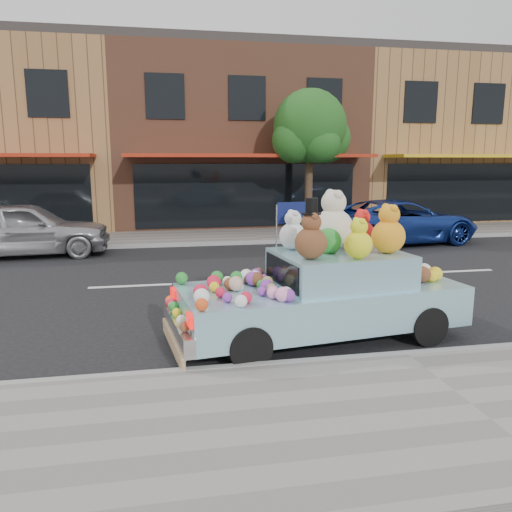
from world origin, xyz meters
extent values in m
plane|color=black|center=(0.00, 0.00, 0.00)|extent=(120.00, 120.00, 0.00)
cube|color=gray|center=(0.00, -6.50, 0.06)|extent=(60.00, 3.00, 0.12)
cube|color=gray|center=(0.00, 6.50, 0.06)|extent=(60.00, 3.00, 0.12)
cube|color=gray|center=(0.00, -5.00, 0.07)|extent=(60.00, 0.12, 0.13)
cube|color=gray|center=(0.00, 5.00, 0.07)|extent=(60.00, 0.12, 0.13)
cube|color=black|center=(-7.00, 7.98, 5.00)|extent=(1.40, 0.06, 1.60)
cube|color=brown|center=(0.00, 12.00, 3.50)|extent=(10.00, 8.00, 7.00)
cube|color=#332D2B|center=(0.00, 12.00, 7.15)|extent=(10.00, 8.00, 0.30)
cube|color=black|center=(0.00, 7.98, 1.40)|extent=(8.50, 0.06, 2.40)
cube|color=#A8240F|center=(0.00, 7.10, 2.90)|extent=(9.00, 1.80, 0.12)
cube|color=black|center=(-3.00, 7.98, 5.00)|extent=(1.40, 0.06, 1.60)
cube|color=black|center=(0.00, 7.98, 5.00)|extent=(1.40, 0.06, 1.60)
cube|color=black|center=(3.00, 7.98, 5.00)|extent=(1.40, 0.06, 1.60)
cube|color=olive|center=(10.00, 12.00, 3.50)|extent=(10.00, 8.00, 7.00)
cube|color=#332D2B|center=(10.00, 12.00, 7.15)|extent=(10.00, 8.00, 0.30)
cube|color=black|center=(10.00, 7.98, 1.40)|extent=(8.50, 0.06, 2.40)
cube|color=gold|center=(10.00, 7.10, 2.90)|extent=(9.00, 1.80, 0.12)
cube|color=black|center=(7.00, 7.98, 5.00)|extent=(1.40, 0.06, 1.60)
cube|color=black|center=(10.00, 7.98, 5.00)|extent=(1.40, 0.06, 1.60)
cylinder|color=#38281C|center=(2.00, 6.50, 1.60)|extent=(0.28, 0.28, 3.20)
sphere|color=#184F16|center=(2.00, 6.50, 3.92)|extent=(2.60, 2.60, 2.60)
sphere|color=#184F16|center=(2.70, 6.80, 3.52)|extent=(1.80, 1.80, 1.80)
sphere|color=#184F16|center=(1.40, 6.30, 3.42)|extent=(1.60, 1.60, 1.60)
sphere|color=#184F16|center=(2.20, 5.90, 3.32)|extent=(1.40, 1.40, 1.40)
sphere|color=#184F16|center=(1.70, 7.10, 3.62)|extent=(1.60, 1.60, 1.60)
imported|color=#A4A3A8|center=(-7.16, 4.17, 0.80)|extent=(4.82, 2.22, 1.60)
imported|color=navy|center=(4.52, 4.31, 0.73)|extent=(5.52, 3.10, 1.46)
cylinder|color=black|center=(0.60, -4.49, 0.30)|extent=(0.62, 0.28, 0.60)
cylinder|color=black|center=(0.40, -2.94, 0.30)|extent=(0.62, 0.28, 0.60)
cylinder|color=black|center=(-2.17, -4.85, 0.30)|extent=(0.62, 0.28, 0.60)
cylinder|color=black|center=(-2.38, -3.30, 0.30)|extent=(0.62, 0.28, 0.60)
cube|color=#94C9DC|center=(-0.89, -3.90, 0.55)|extent=(4.48, 2.24, 0.60)
cube|color=#94C9DC|center=(-0.59, -3.86, 1.10)|extent=(2.08, 1.73, 0.50)
cube|color=silver|center=(-3.09, -4.18, 0.40)|extent=(0.39, 1.79, 0.26)
cube|color=red|center=(-2.95, -4.85, 0.72)|extent=(0.10, 0.29, 0.16)
cube|color=red|center=(-3.13, -3.50, 0.72)|extent=(0.10, 0.29, 0.16)
cube|color=black|center=(-1.53, -3.98, 1.10)|extent=(0.21, 1.29, 0.40)
sphere|color=brown|center=(-1.19, -4.29, 1.58)|extent=(0.46, 0.46, 0.46)
sphere|color=brown|center=(-1.19, -4.29, 1.88)|extent=(0.29, 0.29, 0.29)
sphere|color=brown|center=(-1.19, -4.39, 1.97)|extent=(0.11, 0.11, 0.11)
sphere|color=brown|center=(-1.19, -4.19, 1.97)|extent=(0.11, 0.11, 0.11)
cylinder|color=black|center=(-1.19, -4.29, 2.00)|extent=(0.27, 0.27, 0.02)
cylinder|color=black|center=(-1.19, -4.29, 2.11)|extent=(0.17, 0.17, 0.22)
sphere|color=beige|center=(-0.59, -3.50, 1.67)|extent=(0.64, 0.64, 0.64)
sphere|color=beige|center=(-0.59, -3.50, 2.08)|extent=(0.40, 0.40, 0.40)
sphere|color=beige|center=(-0.59, -3.64, 2.21)|extent=(0.15, 0.15, 0.15)
sphere|color=beige|center=(-0.59, -3.36, 2.21)|extent=(0.15, 0.15, 0.15)
sphere|color=orange|center=(0.09, -4.07, 1.61)|extent=(0.51, 0.51, 0.51)
sphere|color=orange|center=(0.09, -4.07, 1.94)|extent=(0.32, 0.32, 0.32)
sphere|color=orange|center=(0.09, -4.18, 2.04)|extent=(0.12, 0.12, 0.12)
sphere|color=orange|center=(0.09, -3.96, 2.04)|extent=(0.12, 0.12, 0.12)
sphere|color=red|center=(-0.05, -3.38, 1.56)|extent=(0.42, 0.42, 0.42)
sphere|color=red|center=(-0.05, -3.38, 1.83)|extent=(0.26, 0.26, 0.26)
sphere|color=red|center=(-0.05, -3.47, 1.91)|extent=(0.10, 0.10, 0.10)
sphere|color=red|center=(-0.05, -3.29, 1.91)|extent=(0.10, 0.10, 0.10)
sphere|color=silver|center=(-1.24, -3.49, 1.56)|extent=(0.43, 0.43, 0.43)
sphere|color=silver|center=(-1.24, -3.49, 1.84)|extent=(0.27, 0.27, 0.27)
sphere|color=silver|center=(-1.24, -3.58, 1.93)|extent=(0.10, 0.10, 0.10)
sphere|color=silver|center=(-1.24, -3.40, 1.93)|extent=(0.10, 0.10, 0.10)
sphere|color=yellow|center=(-0.52, -4.40, 1.55)|extent=(0.41, 0.41, 0.41)
sphere|color=yellow|center=(-0.52, -4.40, 1.81)|extent=(0.25, 0.25, 0.25)
sphere|color=yellow|center=(-0.52, -4.49, 1.90)|extent=(0.10, 0.10, 0.10)
sphere|color=yellow|center=(-0.52, -4.31, 1.90)|extent=(0.10, 0.10, 0.10)
sphere|color=#227C27|center=(-0.79, -3.88, 1.53)|extent=(0.40, 0.40, 0.40)
sphere|color=pink|center=(-0.30, -3.77, 1.50)|extent=(0.32, 0.32, 0.32)
sphere|color=#752F8F|center=(-2.43, -4.56, 0.92)|extent=(0.14, 0.14, 0.14)
sphere|color=brown|center=(-2.47, -3.41, 0.92)|extent=(0.15, 0.15, 0.15)
sphere|color=#227C27|center=(-2.15, -3.56, 0.95)|extent=(0.20, 0.20, 0.20)
sphere|color=olive|center=(-1.75, -4.25, 0.93)|extent=(0.16, 0.16, 0.16)
sphere|color=olive|center=(-1.74, -3.91, 0.94)|extent=(0.18, 0.18, 0.18)
sphere|color=brown|center=(-1.74, -3.23, 0.93)|extent=(0.17, 0.17, 0.17)
sphere|color=#752F8F|center=(-1.93, -3.73, 0.96)|extent=(0.22, 0.22, 0.22)
sphere|color=#752F8F|center=(-1.81, -4.15, 0.95)|extent=(0.19, 0.19, 0.19)
sphere|color=brown|center=(-2.30, -3.92, 0.94)|extent=(0.19, 0.19, 0.19)
sphere|color=#752F8F|center=(-1.91, -4.33, 0.92)|extent=(0.14, 0.14, 0.14)
sphere|color=beige|center=(-1.63, -4.63, 0.95)|extent=(0.20, 0.20, 0.20)
sphere|color=#E44315|center=(-2.80, -4.89, 0.93)|extent=(0.17, 0.17, 0.17)
sphere|color=red|center=(-2.77, -4.30, 0.95)|extent=(0.20, 0.20, 0.20)
sphere|color=red|center=(-2.50, -4.29, 0.92)|extent=(0.15, 0.15, 0.15)
sphere|color=brown|center=(-1.98, -3.56, 0.95)|extent=(0.20, 0.20, 0.20)
sphere|color=white|center=(-2.18, -3.99, 0.92)|extent=(0.14, 0.14, 0.14)
sphere|color=white|center=(-2.78, -4.59, 0.96)|extent=(0.22, 0.22, 0.22)
sphere|color=beige|center=(-2.31, -3.68, 0.93)|extent=(0.15, 0.15, 0.15)
sphere|color=red|center=(-2.19, -4.67, 0.93)|extent=(0.17, 0.17, 0.17)
sphere|color=#752F8F|center=(-1.74, -3.61, 0.92)|extent=(0.14, 0.14, 0.14)
sphere|color=beige|center=(-1.85, -3.53, 0.94)|extent=(0.19, 0.19, 0.19)
sphere|color=brown|center=(-1.87, -3.77, 0.96)|extent=(0.22, 0.22, 0.22)
sphere|color=#227C27|center=(-2.99, -3.43, 0.94)|extent=(0.19, 0.19, 0.19)
sphere|color=red|center=(-2.54, -3.84, 0.96)|extent=(0.22, 0.22, 0.22)
sphere|color=#752F8F|center=(-1.61, -4.69, 0.94)|extent=(0.18, 0.18, 0.18)
sphere|color=#227C27|center=(-2.45, -3.49, 0.95)|extent=(0.20, 0.20, 0.20)
sphere|color=pink|center=(-1.69, -4.67, 0.95)|extent=(0.20, 0.20, 0.20)
sphere|color=gold|center=(-2.55, -3.99, 0.93)|extent=(0.15, 0.15, 0.15)
sphere|color=white|center=(-2.29, -4.83, 0.93)|extent=(0.17, 0.17, 0.17)
sphere|color=pink|center=(-1.78, -4.51, 0.94)|extent=(0.18, 0.18, 0.18)
sphere|color=#227C27|center=(-1.84, -4.01, 0.93)|extent=(0.16, 0.16, 0.16)
sphere|color=brown|center=(-1.97, -3.35, 0.94)|extent=(0.18, 0.18, 0.18)
sphere|color=white|center=(-1.99, -3.54, 0.96)|extent=(0.22, 0.22, 0.22)
sphere|color=#752F8F|center=(-1.82, -3.39, 0.95)|extent=(0.19, 0.19, 0.19)
sphere|color=#D8A88C|center=(-2.23, -4.02, 0.97)|extent=(0.22, 0.22, 0.22)
sphere|color=red|center=(-3.16, -3.63, 0.61)|extent=(0.16, 0.16, 0.16)
sphere|color=brown|center=(-3.02, -4.73, 0.60)|extent=(0.14, 0.14, 0.14)
sphere|color=white|center=(-3.15, -3.69, 0.59)|extent=(0.12, 0.12, 0.12)
sphere|color=gold|center=(-3.10, -4.08, 0.60)|extent=(0.13, 0.13, 0.13)
sphere|color=pink|center=(-3.17, -3.54, 0.60)|extent=(0.14, 0.14, 0.14)
sphere|color=#E44315|center=(-3.18, -3.48, 0.61)|extent=(0.16, 0.16, 0.16)
sphere|color=#227C27|center=(-3.14, -3.80, 0.61)|extent=(0.15, 0.15, 0.15)
sphere|color=beige|center=(-3.05, -4.47, 0.60)|extent=(0.15, 0.15, 0.15)
sphere|color=gold|center=(0.98, -3.96, 0.96)|extent=(0.23, 0.23, 0.23)
sphere|color=gold|center=(0.89, -4.02, 0.94)|extent=(0.19, 0.19, 0.19)
sphere|color=brown|center=(0.73, -4.02, 0.98)|extent=(0.26, 0.26, 0.26)
sphere|color=white|center=(0.73, -3.54, 0.95)|extent=(0.21, 0.21, 0.21)
sphere|color=#E44315|center=(0.38, -3.42, 0.97)|extent=(0.23, 0.23, 0.23)
sphere|color=#E44315|center=(0.68, -3.81, 0.96)|extent=(0.23, 0.23, 0.23)
sphere|color=beige|center=(0.89, -3.76, 0.97)|extent=(0.25, 0.25, 0.25)
cylinder|color=#997A54|center=(-3.06, -5.04, 0.17)|extent=(0.06, 0.06, 0.17)
sphere|color=#997A54|center=(-3.06, -5.04, 0.26)|extent=(0.07, 0.07, 0.07)
cylinder|color=#997A54|center=(-3.07, -4.94, 0.17)|extent=(0.06, 0.06, 0.17)
sphere|color=#997A54|center=(-3.07, -4.94, 0.26)|extent=(0.07, 0.07, 0.07)
cylinder|color=#997A54|center=(-3.08, -4.84, 0.17)|extent=(0.06, 0.06, 0.17)
sphere|color=#997A54|center=(-3.08, -4.84, 0.26)|extent=(0.07, 0.07, 0.07)
cylinder|color=#997A54|center=(-3.10, -4.74, 0.17)|extent=(0.06, 0.06, 0.17)
sphere|color=#997A54|center=(-3.10, -4.74, 0.26)|extent=(0.07, 0.07, 0.07)
cylinder|color=#997A54|center=(-3.11, -4.64, 0.17)|extent=(0.06, 0.06, 0.17)
sphere|color=#997A54|center=(-3.11, -4.64, 0.26)|extent=(0.07, 0.07, 0.07)
cylinder|color=#997A54|center=(-3.12, -4.54, 0.17)|extent=(0.06, 0.06, 0.17)
sphere|color=#997A54|center=(-3.12, -4.54, 0.26)|extent=(0.07, 0.07, 0.07)
cylinder|color=#997A54|center=(-3.14, -4.44, 0.17)|extent=(0.06, 0.06, 0.17)
sphere|color=#997A54|center=(-3.14, -4.44, 0.26)|extent=(0.07, 0.07, 0.07)
cylinder|color=#997A54|center=(-3.15, -4.34, 0.17)|extent=(0.06, 0.06, 0.17)
sphere|color=#997A54|center=(-3.15, -4.34, 0.26)|extent=(0.07, 0.07, 0.07)
cylinder|color=#997A54|center=(-3.16, -4.24, 0.17)|extent=(0.06, 0.06, 0.17)
sphere|color=#997A54|center=(-3.16, -4.24, 0.26)|extent=(0.07, 0.07, 0.07)
cylinder|color=#997A54|center=(-3.17, -4.15, 0.17)|extent=(0.06, 0.06, 0.17)
sphere|color=#997A54|center=(-3.17, -4.15, 0.26)|extent=(0.07, 0.07, 0.07)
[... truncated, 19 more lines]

